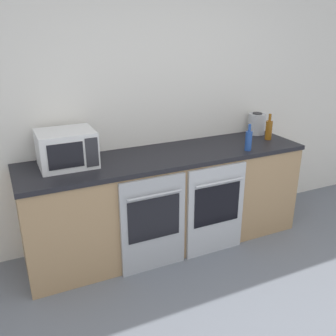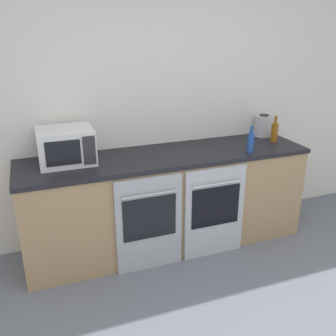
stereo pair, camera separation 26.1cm
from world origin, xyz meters
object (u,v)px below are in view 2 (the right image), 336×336
(oven_left, at_px, (149,224))
(oven_right, at_px, (215,212))
(kettle, at_px, (263,126))
(bottle_blue, at_px, (251,142))
(bottle_amber, at_px, (274,132))
(microwave, at_px, (66,146))

(oven_left, bearing_deg, oven_right, 0.00)
(oven_right, bearing_deg, kettle, 33.90)
(bottle_blue, height_order, kettle, bottle_blue)
(bottle_amber, distance_m, bottle_blue, 0.44)
(bottle_amber, distance_m, kettle, 0.22)
(oven_right, distance_m, bottle_blue, 0.70)
(kettle, bearing_deg, oven_left, -159.02)
(bottle_amber, height_order, bottle_blue, bottle_amber)
(oven_left, height_order, bottle_amber, bottle_amber)
(bottle_amber, bearing_deg, oven_left, -166.93)
(oven_left, height_order, kettle, kettle)
(bottle_blue, bearing_deg, oven_left, -173.10)
(oven_left, bearing_deg, microwave, 143.91)
(oven_right, height_order, bottle_blue, bottle_blue)
(oven_left, xyz_separation_m, oven_right, (0.61, 0.00, 0.00))
(bottle_amber, height_order, kettle, bottle_amber)
(oven_left, xyz_separation_m, microwave, (-0.57, 0.42, 0.62))
(bottle_amber, xyz_separation_m, kettle, (0.02, 0.22, 0.01))
(oven_right, relative_size, kettle, 3.78)
(oven_right, xyz_separation_m, microwave, (-1.18, 0.42, 0.62))
(oven_left, relative_size, bottle_blue, 3.45)
(bottle_blue, relative_size, kettle, 1.10)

